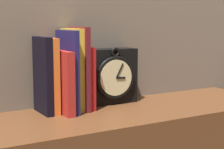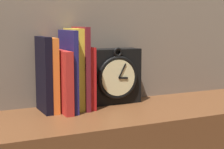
{
  "view_description": "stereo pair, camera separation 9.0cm",
  "coord_description": "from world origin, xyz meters",
  "px_view_note": "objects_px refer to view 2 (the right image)",
  "views": [
    {
      "loc": [
        -0.56,
        -0.95,
        1.19
      ],
      "look_at": [
        0.0,
        0.0,
        1.03
      ],
      "focal_mm": 60.0,
      "sensor_mm": 36.0,
      "label": 1
    },
    {
      "loc": [
        -0.48,
        -1.0,
        1.19
      ],
      "look_at": [
        0.0,
        0.0,
        1.03
      ],
      "focal_mm": 60.0,
      "sensor_mm": 36.0,
      "label": 2
    }
  ],
  "objects_px": {
    "book_slot1_orange": "(51,75)",
    "book_slot2_red": "(62,81)",
    "book_slot3_navy": "(68,71)",
    "clock": "(113,76)",
    "book_slot5_maroon": "(81,68)",
    "book_slot6_red": "(86,77)",
    "book_slot4_yellow": "(74,69)",
    "book_slot0_black": "(44,75)"
  },
  "relations": [
    {
      "from": "book_slot1_orange",
      "to": "book_slot2_red",
      "type": "height_order",
      "value": "book_slot1_orange"
    },
    {
      "from": "book_slot2_red",
      "to": "book_slot3_navy",
      "type": "bearing_deg",
      "value": 11.29
    },
    {
      "from": "clock",
      "to": "book_slot5_maroon",
      "type": "bearing_deg",
      "value": -168.63
    },
    {
      "from": "book_slot3_navy",
      "to": "book_slot6_red",
      "type": "relative_size",
      "value": 1.27
    },
    {
      "from": "clock",
      "to": "book_slot6_red",
      "type": "relative_size",
      "value": 0.98
    },
    {
      "from": "book_slot5_maroon",
      "to": "book_slot1_orange",
      "type": "bearing_deg",
      "value": 176.48
    },
    {
      "from": "book_slot2_red",
      "to": "book_slot6_red",
      "type": "relative_size",
      "value": 0.96
    },
    {
      "from": "book_slot5_maroon",
      "to": "book_slot6_red",
      "type": "relative_size",
      "value": 1.32
    },
    {
      "from": "book_slot4_yellow",
      "to": "book_slot5_maroon",
      "type": "xyz_separation_m",
      "value": [
        0.02,
        -0.01,
        0.0
      ]
    },
    {
      "from": "book_slot3_navy",
      "to": "book_slot4_yellow",
      "type": "distance_m",
      "value": 0.03
    },
    {
      "from": "book_slot4_yellow",
      "to": "book_slot6_red",
      "type": "relative_size",
      "value": 1.29
    },
    {
      "from": "book_slot3_navy",
      "to": "book_slot5_maroon",
      "type": "xyz_separation_m",
      "value": [
        0.04,
        0.01,
        0.0
      ]
    },
    {
      "from": "clock",
      "to": "book_slot0_black",
      "type": "relative_size",
      "value": 0.83
    },
    {
      "from": "book_slot3_navy",
      "to": "book_slot4_yellow",
      "type": "relative_size",
      "value": 0.98
    },
    {
      "from": "book_slot6_red",
      "to": "book_slot1_orange",
      "type": "bearing_deg",
      "value": 179.57
    },
    {
      "from": "book_slot1_orange",
      "to": "book_slot6_red",
      "type": "relative_size",
      "value": 1.16
    },
    {
      "from": "book_slot2_red",
      "to": "book_slot6_red",
      "type": "xyz_separation_m",
      "value": [
        0.09,
        0.02,
        0.0
      ]
    },
    {
      "from": "book_slot2_red",
      "to": "clock",
      "type": "bearing_deg",
      "value": 11.44
    },
    {
      "from": "book_slot4_yellow",
      "to": "book_slot1_orange",
      "type": "bearing_deg",
      "value": 179.67
    },
    {
      "from": "book_slot1_orange",
      "to": "book_slot5_maroon",
      "type": "distance_m",
      "value": 0.1
    },
    {
      "from": "book_slot0_black",
      "to": "book_slot2_red",
      "type": "relative_size",
      "value": 1.22
    },
    {
      "from": "book_slot5_maroon",
      "to": "book_slot3_navy",
      "type": "bearing_deg",
      "value": -168.32
    },
    {
      "from": "book_slot2_red",
      "to": "book_slot5_maroon",
      "type": "distance_m",
      "value": 0.08
    },
    {
      "from": "book_slot4_yellow",
      "to": "clock",
      "type": "bearing_deg",
      "value": 7.63
    },
    {
      "from": "book_slot0_black",
      "to": "clock",
      "type": "bearing_deg",
      "value": 4.64
    },
    {
      "from": "clock",
      "to": "book_slot6_red",
      "type": "xyz_separation_m",
      "value": [
        -0.1,
        -0.02,
        0.01
      ]
    },
    {
      "from": "book_slot4_yellow",
      "to": "book_slot5_maroon",
      "type": "bearing_deg",
      "value": -14.59
    },
    {
      "from": "clock",
      "to": "book_slot2_red",
      "type": "xyz_separation_m",
      "value": [
        -0.19,
        -0.04,
        0.0
      ]
    },
    {
      "from": "book_slot0_black",
      "to": "book_slot1_orange",
      "type": "distance_m",
      "value": 0.02
    },
    {
      "from": "clock",
      "to": "book_slot2_red",
      "type": "bearing_deg",
      "value": -168.56
    },
    {
      "from": "book_slot2_red",
      "to": "book_slot4_yellow",
      "type": "xyz_separation_m",
      "value": [
        0.05,
        0.02,
        0.03
      ]
    },
    {
      "from": "book_slot0_black",
      "to": "book_slot3_navy",
      "type": "distance_m",
      "value": 0.07
    },
    {
      "from": "book_slot2_red",
      "to": "book_slot6_red",
      "type": "height_order",
      "value": "book_slot6_red"
    },
    {
      "from": "book_slot6_red",
      "to": "book_slot5_maroon",
      "type": "bearing_deg",
      "value": -165.54
    },
    {
      "from": "book_slot0_black",
      "to": "book_slot3_navy",
      "type": "height_order",
      "value": "book_slot3_navy"
    },
    {
      "from": "book_slot3_navy",
      "to": "book_slot6_red",
      "type": "height_order",
      "value": "book_slot3_navy"
    },
    {
      "from": "clock",
      "to": "book_slot4_yellow",
      "type": "xyz_separation_m",
      "value": [
        -0.14,
        -0.02,
        0.03
      ]
    },
    {
      "from": "clock",
      "to": "book_slot6_red",
      "type": "distance_m",
      "value": 0.11
    },
    {
      "from": "clock",
      "to": "book_slot5_maroon",
      "type": "height_order",
      "value": "book_slot5_maroon"
    },
    {
      "from": "book_slot3_navy",
      "to": "book_slot2_red",
      "type": "bearing_deg",
      "value": -168.71
    },
    {
      "from": "book_slot2_red",
      "to": "book_slot3_navy",
      "type": "xyz_separation_m",
      "value": [
        0.02,
        0.0,
        0.03
      ]
    },
    {
      "from": "book_slot2_red",
      "to": "book_slot4_yellow",
      "type": "distance_m",
      "value": 0.06
    }
  ]
}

